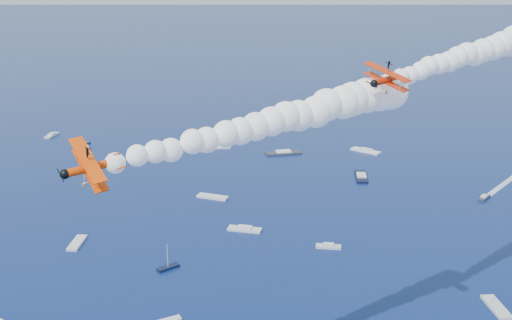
{
  "coord_description": "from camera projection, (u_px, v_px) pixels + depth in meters",
  "views": [
    {
      "loc": [
        0.83,
        -64.23,
        76.54
      ],
      "look_at": [
        -4.45,
        18.23,
        49.16
      ],
      "focal_mm": 43.59,
      "sensor_mm": 36.0,
      "label": 1
    }
  ],
  "objects": [
    {
      "name": "biplane_lead",
      "position": [
        388.0,
        79.0,
        94.49
      ],
      "size": [
        11.32,
        11.68,
        7.12
      ],
      "primitive_type": null,
      "rotation": [
        -0.23,
        0.07,
        3.9
      ],
      "color": "red"
    },
    {
      "name": "biplane_trail",
      "position": [
        92.0,
        167.0,
        75.84
      ],
      "size": [
        12.02,
        12.63,
        8.79
      ],
      "primitive_type": null,
      "rotation": [
        -0.43,
        0.07,
        3.78
      ],
      "color": "#F54405"
    },
    {
      "name": "smoke_trail_lead",
      "position": [
        484.0,
        50.0,
        109.91
      ],
      "size": [
        55.17,
        55.1,
        9.88
      ],
      "primitive_type": null,
      "rotation": [
        0.0,
        0.0,
        3.9
      ],
      "color": "white"
    },
    {
      "name": "smoke_trail_trail",
      "position": [
        271.0,
        122.0,
        88.78
      ],
      "size": [
        55.08,
        53.0,
        9.88
      ],
      "primitive_type": null,
      "rotation": [
        0.0,
        0.0,
        3.78
      ],
      "color": "white"
    },
    {
      "name": "spectator_boats",
      "position": [
        285.0,
        206.0,
        197.61
      ],
      "size": [
        221.08,
        161.16,
        0.7
      ],
      "color": "silver",
      "rests_on": "ground"
    },
    {
      "name": "boat_wakes",
      "position": [
        230.0,
        279.0,
        154.04
      ],
      "size": [
        174.87,
        154.23,
        0.04
      ],
      "color": "white",
      "rests_on": "ground"
    }
  ]
}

